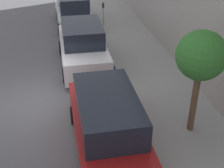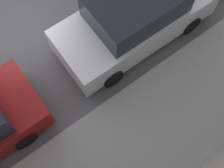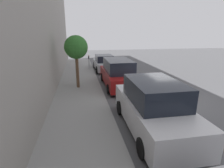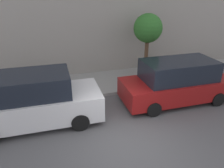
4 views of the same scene
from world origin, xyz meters
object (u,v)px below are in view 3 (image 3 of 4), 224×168
(parked_suv_third, at_px, (153,107))
(parked_minivan_second, at_px, (118,73))
(parked_sedan_nearest, at_px, (104,63))
(street_tree, at_px, (76,48))
(parking_meter_near, at_px, (89,61))

(parked_suv_third, bearing_deg, parked_minivan_second, -89.33)
(parked_minivan_second, xyz_separation_m, parked_suv_third, (-0.07, 5.94, 0.01))
(parked_sedan_nearest, xyz_separation_m, street_tree, (2.59, 5.86, 2.02))
(parked_minivan_second, bearing_deg, parked_sedan_nearest, -88.02)
(parked_sedan_nearest, height_order, parking_meter_near, parking_meter_near)
(parked_minivan_second, distance_m, parking_meter_near, 5.78)
(parking_meter_near, height_order, street_tree, street_tree)
(parked_sedan_nearest, relative_size, parking_meter_near, 3.24)
(parked_suv_third, distance_m, parking_meter_near, 11.60)
(parked_suv_third, xyz_separation_m, parking_meter_near, (1.79, -11.46, 0.08))
(parked_suv_third, relative_size, street_tree, 1.43)
(street_tree, bearing_deg, parked_sedan_nearest, -113.86)
(parked_sedan_nearest, xyz_separation_m, parked_suv_third, (-0.26, 11.55, 0.21))
(parking_meter_near, bearing_deg, parked_sedan_nearest, -176.49)
(parking_meter_near, distance_m, street_tree, 6.11)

